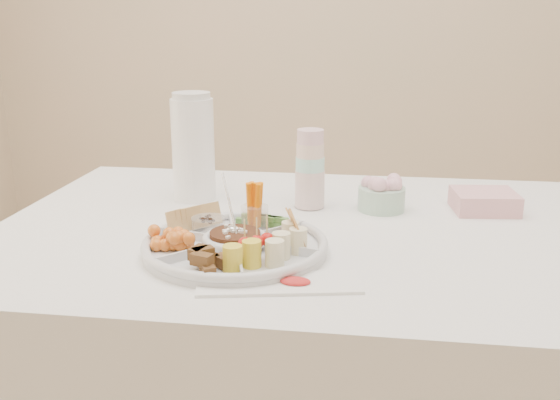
# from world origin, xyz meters

# --- Properties ---
(dining_table) EXTENTS (1.52, 1.02, 0.76)m
(dining_table) POSITION_xyz_m (0.00, 0.00, 0.38)
(dining_table) COLOR white
(dining_table) RESTS_ON floor
(party_tray) EXTENTS (0.46, 0.46, 0.04)m
(party_tray) POSITION_xyz_m (-0.16, -0.19, 0.78)
(party_tray) COLOR silver
(party_tray) RESTS_ON dining_table
(bean_dip) EXTENTS (0.13, 0.13, 0.04)m
(bean_dip) POSITION_xyz_m (-0.16, -0.19, 0.79)
(bean_dip) COLOR #3A140A
(bean_dip) RESTS_ON party_tray
(tortillas) EXTENTS (0.13, 0.13, 0.06)m
(tortillas) POSITION_xyz_m (-0.03, -0.16, 0.80)
(tortillas) COLOR olive
(tortillas) RESTS_ON party_tray
(carrot_cucumber) EXTENTS (0.14, 0.14, 0.11)m
(carrot_cucumber) POSITION_xyz_m (-0.13, -0.07, 0.82)
(carrot_cucumber) COLOR orange
(carrot_cucumber) RESTS_ON party_tray
(pita_raisins) EXTENTS (0.12, 0.12, 0.06)m
(pita_raisins) POSITION_xyz_m (-0.25, -0.10, 0.80)
(pita_raisins) COLOR #E1A66A
(pita_raisins) RESTS_ON party_tray
(cherries) EXTENTS (0.15, 0.15, 0.05)m
(cherries) POSITION_xyz_m (-0.28, -0.23, 0.79)
(cherries) COLOR #FF9C26
(cherries) RESTS_ON party_tray
(granola_chunks) EXTENTS (0.13, 0.13, 0.05)m
(granola_chunks) POSITION_xyz_m (-0.19, -0.32, 0.79)
(granola_chunks) COLOR #573C15
(granola_chunks) RESTS_ON party_tray
(banana_tomato) EXTENTS (0.14, 0.14, 0.10)m
(banana_tomato) POSITION_xyz_m (-0.06, -0.28, 0.82)
(banana_tomato) COLOR #D6D277
(banana_tomato) RESTS_ON party_tray
(cup_stack) EXTENTS (0.10, 0.10, 0.21)m
(cup_stack) POSITION_xyz_m (-0.04, 0.15, 0.86)
(cup_stack) COLOR #A7BB9E
(cup_stack) RESTS_ON dining_table
(thermos) EXTENTS (0.13, 0.13, 0.29)m
(thermos) POSITION_xyz_m (-0.35, 0.19, 0.90)
(thermos) COLOR white
(thermos) RESTS_ON dining_table
(flower_bowl) EXTENTS (0.12, 0.12, 0.09)m
(flower_bowl) POSITION_xyz_m (0.15, 0.15, 0.80)
(flower_bowl) COLOR #93C8A7
(flower_bowl) RESTS_ON dining_table
(napkin_stack) EXTENTS (0.17, 0.15, 0.05)m
(napkin_stack) POSITION_xyz_m (0.41, 0.18, 0.78)
(napkin_stack) COLOR #E9A6AF
(napkin_stack) RESTS_ON dining_table
(placemat) EXTENTS (0.31, 0.16, 0.01)m
(placemat) POSITION_xyz_m (-0.04, -0.34, 0.76)
(placemat) COLOR white
(placemat) RESTS_ON dining_table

